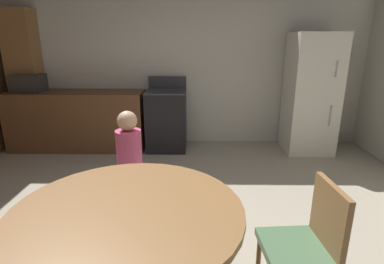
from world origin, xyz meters
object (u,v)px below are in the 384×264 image
Objects in this scene: oven_range at (167,119)px; chair_east at (307,241)px; refrigerator at (311,94)px; dining_table at (129,232)px; microwave at (29,83)px; person_child at (130,167)px.

oven_range is 3.21m from chair_east.
refrigerator is 3.69m from dining_table.
refrigerator is at bearing -0.68° from microwave.
chair_east is at bearing -109.32° from refrigerator.
chair_east is at bearing 42.74° from person_child.
oven_range is 2.21m from refrigerator.
oven_range is 2.15m from microwave.
person_child is at bearing -93.41° from oven_range.
oven_range is at bearing 178.58° from refrigerator.
chair_east is at bearing -43.16° from microwave.
dining_table is at bearing -88.64° from oven_range.
dining_table is at bearing -55.14° from microwave.
person_child is at bearing -138.25° from refrigerator.
refrigerator is 3.15m from chair_east.
oven_range is at bearing 91.36° from dining_table.
oven_range is at bearing -73.63° from chair_east.
person_child reaches higher than chair_east.
dining_table is at bearing -124.62° from refrigerator.
dining_table is 1.51× the size of chair_east.
refrigerator is 4.00× the size of microwave.
person_child reaches higher than dining_table.
chair_east is at bearing -69.40° from oven_range.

